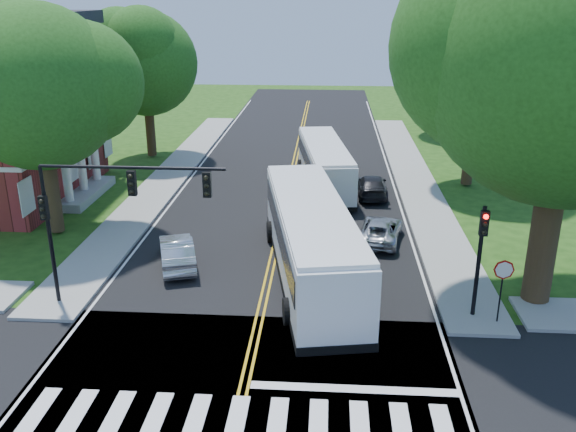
# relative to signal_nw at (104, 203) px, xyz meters

# --- Properties ---
(ground) EXTENTS (140.00, 140.00, 0.00)m
(ground) POSITION_rel_signal_nw_xyz_m (5.86, -6.43, -4.38)
(ground) COLOR #1C4110
(ground) RESTS_ON ground
(road) EXTENTS (14.00, 96.00, 0.01)m
(road) POSITION_rel_signal_nw_xyz_m (5.86, 11.57, -4.37)
(road) COLOR black
(road) RESTS_ON ground
(cross_road) EXTENTS (60.00, 12.00, 0.01)m
(cross_road) POSITION_rel_signal_nw_xyz_m (5.86, -6.43, -4.37)
(cross_road) COLOR black
(cross_road) RESTS_ON ground
(center_line) EXTENTS (0.36, 70.00, 0.01)m
(center_line) POSITION_rel_signal_nw_xyz_m (5.86, 15.57, -4.36)
(center_line) COLOR gold
(center_line) RESTS_ON road
(edge_line_w) EXTENTS (0.12, 70.00, 0.01)m
(edge_line_w) POSITION_rel_signal_nw_xyz_m (-0.94, 15.57, -4.36)
(edge_line_w) COLOR silver
(edge_line_w) RESTS_ON road
(edge_line_e) EXTENTS (0.12, 70.00, 0.01)m
(edge_line_e) POSITION_rel_signal_nw_xyz_m (12.66, 15.57, -4.36)
(edge_line_e) COLOR silver
(edge_line_e) RESTS_ON road
(crosswalk) EXTENTS (12.60, 3.00, 0.01)m
(crosswalk) POSITION_rel_signal_nw_xyz_m (5.86, -6.93, -4.36)
(crosswalk) COLOR silver
(crosswalk) RESTS_ON road
(stop_bar) EXTENTS (6.60, 0.40, 0.01)m
(stop_bar) POSITION_rel_signal_nw_xyz_m (9.36, -4.83, -4.36)
(stop_bar) COLOR silver
(stop_bar) RESTS_ON road
(sidewalk_nw) EXTENTS (2.60, 40.00, 0.15)m
(sidewalk_nw) POSITION_rel_signal_nw_xyz_m (-2.44, 18.57, -4.30)
(sidewalk_nw) COLOR gray
(sidewalk_nw) RESTS_ON ground
(sidewalk_ne) EXTENTS (2.60, 40.00, 0.15)m
(sidewalk_ne) POSITION_rel_signal_nw_xyz_m (14.16, 18.57, -4.30)
(sidewalk_ne) COLOR gray
(sidewalk_ne) RESTS_ON ground
(tree_ne_big) EXTENTS (10.80, 10.80, 14.91)m
(tree_ne_big) POSITION_rel_signal_nw_xyz_m (16.86, 1.57, 5.24)
(tree_ne_big) COLOR #372916
(tree_ne_big) RESTS_ON ground
(tree_west_near) EXTENTS (8.00, 8.00, 11.40)m
(tree_west_near) POSITION_rel_signal_nw_xyz_m (-5.64, 7.57, 3.15)
(tree_west_near) COLOR #372916
(tree_west_near) RESTS_ON ground
(tree_west_far) EXTENTS (7.60, 7.60, 10.67)m
(tree_west_far) POSITION_rel_signal_nw_xyz_m (-5.14, 23.57, 2.62)
(tree_west_far) COLOR #372916
(tree_west_far) RESTS_ON ground
(tree_east_mid) EXTENTS (8.40, 8.40, 11.93)m
(tree_east_mid) POSITION_rel_signal_nw_xyz_m (17.36, 17.57, 3.48)
(tree_east_mid) COLOR #372916
(tree_east_mid) RESTS_ON ground
(tree_east_far) EXTENTS (7.20, 7.20, 10.34)m
(tree_east_far) POSITION_rel_signal_nw_xyz_m (18.36, 33.57, 2.48)
(tree_east_far) COLOR #372916
(tree_east_far) RESTS_ON ground
(signal_nw) EXTENTS (7.15, 0.46, 5.66)m
(signal_nw) POSITION_rel_signal_nw_xyz_m (0.00, 0.00, 0.00)
(signal_nw) COLOR black
(signal_nw) RESTS_ON ground
(signal_ne) EXTENTS (0.30, 0.46, 4.40)m
(signal_ne) POSITION_rel_signal_nw_xyz_m (14.06, 0.01, -1.41)
(signal_ne) COLOR black
(signal_ne) RESTS_ON ground
(stop_sign) EXTENTS (0.76, 0.08, 2.53)m
(stop_sign) POSITION_rel_signal_nw_xyz_m (14.86, -0.45, -2.35)
(stop_sign) COLOR black
(stop_sign) RESTS_ON ground
(bus_lead) EXTENTS (5.07, 13.40, 3.40)m
(bus_lead) POSITION_rel_signal_nw_xyz_m (7.70, 3.24, -2.57)
(bus_lead) COLOR silver
(bus_lead) RESTS_ON road
(bus_follow) EXTENTS (3.90, 11.25, 2.85)m
(bus_follow) POSITION_rel_signal_nw_xyz_m (8.12, 16.73, -2.86)
(bus_follow) COLOR silver
(bus_follow) RESTS_ON road
(hatchback) EXTENTS (2.64, 4.42, 1.38)m
(hatchback) POSITION_rel_signal_nw_xyz_m (1.56, 3.99, -3.68)
(hatchback) COLOR #B6B8BE
(hatchback) RESTS_ON road
(suv) EXTENTS (2.73, 4.52, 1.17)m
(suv) POSITION_rel_signal_nw_xyz_m (11.05, 7.64, -3.78)
(suv) COLOR #AAADB1
(suv) RESTS_ON road
(dark_sedan) EXTENTS (1.84, 4.40, 1.27)m
(dark_sedan) POSITION_rel_signal_nw_xyz_m (11.09, 15.02, -3.73)
(dark_sedan) COLOR black
(dark_sedan) RESTS_ON road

